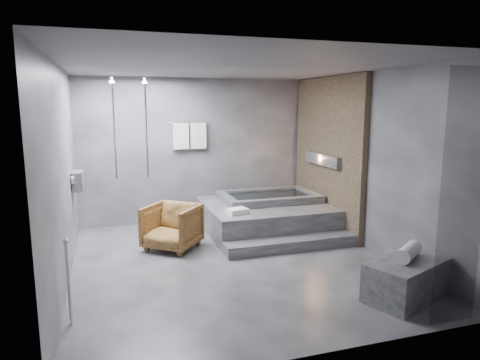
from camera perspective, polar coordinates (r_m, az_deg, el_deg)
name	(u,v)px	position (r m, az deg, el deg)	size (l,w,h in m)	color
room	(254,143)	(6.37, 1.85, 4.97)	(5.00, 5.04, 2.82)	#303033
tub_deck	(265,216)	(7.97, 3.36, -4.86)	(2.20, 2.00, 0.50)	#363638
tub_step	(291,244)	(6.97, 6.84, -8.47)	(2.20, 0.36, 0.18)	#363638
concrete_bench	(407,279)	(5.59, 21.33, -12.26)	(1.05, 0.58, 0.47)	#343436
driftwood_chair	(172,227)	(6.98, -9.06, -6.17)	(0.77, 0.79, 0.72)	#472B11
rolled_towel	(409,252)	(5.53, 21.57, -8.92)	(0.18, 0.18, 0.50)	silver
deck_towel	(237,211)	(7.13, -0.39, -4.17)	(0.33, 0.24, 0.09)	white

